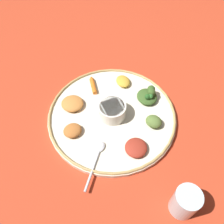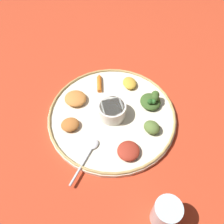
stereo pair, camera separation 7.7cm
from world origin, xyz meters
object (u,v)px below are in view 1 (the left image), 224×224
at_px(center_bowl, 112,110).
at_px(spoon, 97,157).
at_px(drinking_glass, 184,203).
at_px(carrot_near_spoon, 93,85).
at_px(greens_pile, 148,95).

bearing_deg(center_bowl, spoon, 72.82).
relative_size(center_bowl, drinking_glass, 0.96).
bearing_deg(drinking_glass, carrot_near_spoon, -60.21).
xyz_separation_m(center_bowl, carrot_near_spoon, (0.06, -0.12, -0.02)).
height_order(center_bowl, greens_pile, center_bowl).
distance_m(center_bowl, carrot_near_spoon, 0.14).
bearing_deg(drinking_glass, center_bowl, -59.09).
height_order(carrot_near_spoon, drinking_glass, drinking_glass).
bearing_deg(center_bowl, carrot_near_spoon, -62.91).
bearing_deg(spoon, center_bowl, -107.18).
distance_m(spoon, drinking_glass, 0.25).
relative_size(greens_pile, drinking_glass, 1.00).
bearing_deg(greens_pile, drinking_glass, 98.29).
relative_size(carrot_near_spoon, drinking_glass, 0.89).
bearing_deg(carrot_near_spoon, center_bowl, 117.09).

